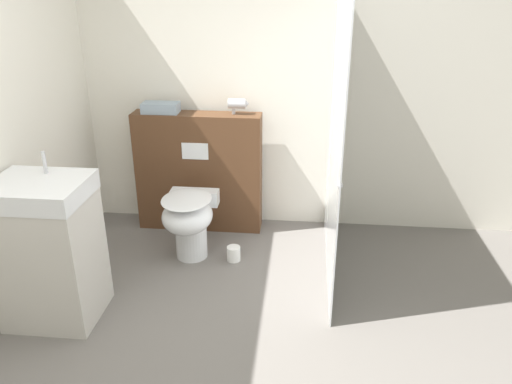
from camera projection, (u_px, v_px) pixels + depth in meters
wall_back at (244, 83)px, 4.15m from camera, size 8.00×0.06×2.50m
partition_panel at (199, 172)px, 4.29m from camera, size 1.07×0.22×1.03m
shower_glass at (335, 141)px, 3.47m from camera, size 0.04×1.49×2.02m
toilet at (189, 219)px, 3.84m from camera, size 0.38×0.56×0.54m
sink_vanity at (49, 251)px, 3.14m from camera, size 0.57×0.49×1.09m
hair_drier at (238, 104)px, 4.04m from camera, size 0.17×0.08×0.13m
folded_towel at (161, 108)px, 4.10m from camera, size 0.30×0.15×0.08m
spare_toilet_roll at (234, 254)px, 3.92m from camera, size 0.11×0.11×0.12m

